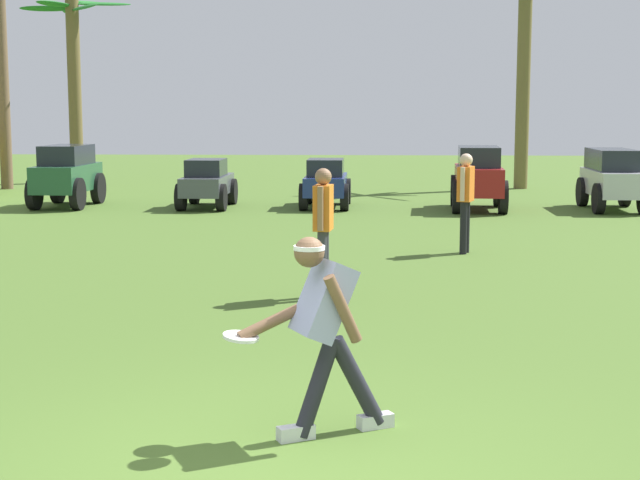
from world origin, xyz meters
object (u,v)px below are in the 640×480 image
(parked_car_slot_d, at_px, (478,176))
(palm_tree_left_of_centre, at_px, (75,74))
(palm_tree_far_left, at_px, (0,27))
(parked_car_slot_b, at_px, (207,183))
(frisbee_in_flight, at_px, (241,337))
(frisbee_thrower, at_px, (325,324))
(parked_car_slot_c, at_px, (326,182))
(palm_tree_right_of_centre, at_px, (523,60))
(teammate_near_sideline, at_px, (323,220))
(parked_car_slot_e, at_px, (612,177))
(parked_car_slot_a, at_px, (67,174))
(teammate_midfield, at_px, (465,193))

(parked_car_slot_d, height_order, palm_tree_left_of_centre, palm_tree_left_of_centre)
(palm_tree_far_left, bearing_deg, parked_car_slot_b, -36.54)
(frisbee_in_flight, distance_m, palm_tree_left_of_centre, 24.03)
(frisbee_thrower, bearing_deg, frisbee_in_flight, -173.17)
(frisbee_thrower, bearing_deg, parked_car_slot_c, 92.38)
(parked_car_slot_b, height_order, palm_tree_right_of_centre, palm_tree_right_of_centre)
(frisbee_thrower, xyz_separation_m, parked_car_slot_b, (-3.33, 15.33, -0.23))
(parked_car_slot_c, relative_size, parked_car_slot_d, 0.92)
(frisbee_in_flight, relative_size, teammate_near_sideline, 0.21)
(parked_car_slot_e, distance_m, palm_tree_far_left, 16.53)
(palm_tree_far_left, distance_m, palm_tree_left_of_centre, 3.01)
(parked_car_slot_e, relative_size, palm_tree_far_left, 0.33)
(parked_car_slot_d, distance_m, parked_car_slot_e, 2.97)
(frisbee_thrower, relative_size, parked_car_slot_e, 0.59)
(teammate_near_sideline, xyz_separation_m, parked_car_slot_d, (2.98, 10.16, -0.20))
(teammate_near_sideline, distance_m, parked_car_slot_a, 12.22)
(parked_car_slot_b, bearing_deg, frisbee_thrower, -77.76)
(palm_tree_far_left, height_order, palm_tree_left_of_centre, palm_tree_far_left)
(frisbee_thrower, distance_m, teammate_near_sideline, 4.97)
(parked_car_slot_d, distance_m, palm_tree_left_of_centre, 13.61)
(parked_car_slot_c, distance_m, parked_car_slot_e, 6.36)
(teammate_near_sideline, bearing_deg, palm_tree_far_left, 122.09)
(frisbee_thrower, height_order, parked_car_slot_b, frisbee_thrower)
(parked_car_slot_e, xyz_separation_m, palm_tree_right_of_centre, (-1.16, 5.54, 2.80))
(parked_car_slot_a, bearing_deg, frisbee_in_flight, -68.86)
(palm_tree_far_left, bearing_deg, parked_car_slot_c, -26.54)
(teammate_midfield, bearing_deg, palm_tree_far_left, 135.25)
(teammate_midfield, relative_size, palm_tree_left_of_centre, 0.28)
(frisbee_thrower, bearing_deg, parked_car_slot_d, 79.71)
(palm_tree_right_of_centre, bearing_deg, teammate_midfield, -102.61)
(frisbee_thrower, distance_m, palm_tree_right_of_centre, 21.49)
(teammate_near_sideline, bearing_deg, parked_car_slot_d, 73.67)
(teammate_near_sideline, relative_size, parked_car_slot_e, 0.65)
(frisbee_thrower, xyz_separation_m, palm_tree_right_of_centre, (4.55, 20.83, 2.73))
(frisbee_thrower, relative_size, teammate_near_sideline, 0.91)
(parked_car_slot_b, xyz_separation_m, palm_tree_left_of_centre, (-5.09, 7.17, 2.65))
(parked_car_slot_d, relative_size, parked_car_slot_e, 1.00)
(parked_car_slot_b, bearing_deg, parked_car_slot_e, -0.31)
(teammate_midfield, xyz_separation_m, palm_tree_right_of_centre, (2.73, 12.19, 2.58))
(frisbee_thrower, distance_m, parked_car_slot_c, 15.55)
(teammate_midfield, height_order, parked_car_slot_a, teammate_midfield)
(teammate_midfield, xyz_separation_m, parked_car_slot_c, (-2.46, 6.89, -0.38))
(palm_tree_far_left, bearing_deg, parked_car_slot_d, -21.57)
(teammate_near_sideline, relative_size, parked_car_slot_c, 0.71)
(frisbee_in_flight, xyz_separation_m, parked_car_slot_a, (-5.99, 15.49, 0.02))
(teammate_near_sideline, relative_size, teammate_midfield, 1.00)
(frisbee_in_flight, height_order, palm_tree_left_of_centre, palm_tree_left_of_centre)
(palm_tree_left_of_centre, bearing_deg, parked_car_slot_c, -41.90)
(teammate_midfield, height_order, palm_tree_right_of_centre, palm_tree_right_of_centre)
(frisbee_thrower, distance_m, palm_tree_left_of_centre, 24.15)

